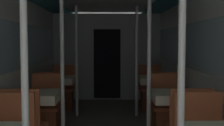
# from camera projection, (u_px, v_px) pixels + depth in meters

# --- Properties ---
(wall_left) EXTENTS (0.05, 8.51, 2.06)m
(wall_left) POSITION_uv_depth(u_px,v_px,m) (8.00, 65.00, 4.14)
(wall_left) COLOR silver
(wall_left) RESTS_ON ground_plane
(wall_right) EXTENTS (0.05, 8.51, 2.06)m
(wall_right) POSITION_uv_depth(u_px,v_px,m) (203.00, 65.00, 4.17)
(wall_right) COLOR silver
(wall_right) RESTS_ON ground_plane
(bulkhead_far) EXTENTS (2.55, 0.09, 2.06)m
(bulkhead_far) POSITION_uv_depth(u_px,v_px,m) (107.00, 57.00, 7.47)
(bulkhead_far) COLOR gray
(bulkhead_far) RESTS_ON ground_plane
(support_pole_left_0) EXTENTS (0.05, 0.05, 2.06)m
(support_pole_left_0) POSITION_uv_depth(u_px,v_px,m) (25.00, 92.00, 2.22)
(support_pole_left_0) COLOR silver
(support_pole_left_0) RESTS_ON ground_plane
(dining_table_left_1) EXTENTS (0.61, 0.61, 0.74)m
(dining_table_left_1) POSITION_uv_depth(u_px,v_px,m) (35.00, 100.00, 4.03)
(dining_table_left_1) COLOR #4C4C51
(dining_table_left_1) RESTS_ON ground_plane
(chair_left_far_1) EXTENTS (0.47, 0.47, 0.90)m
(chair_left_far_1) POSITION_uv_depth(u_px,v_px,m) (45.00, 116.00, 4.65)
(chair_left_far_1) COLOR brown
(chair_left_far_1) RESTS_ON ground_plane
(support_pole_left_1) EXTENTS (0.05, 0.05, 2.06)m
(support_pole_left_1) POSITION_uv_depth(u_px,v_px,m) (62.00, 70.00, 4.01)
(support_pole_left_1) COLOR silver
(support_pole_left_1) RESTS_ON ground_plane
(dining_table_left_2) EXTENTS (0.61, 0.61, 0.74)m
(dining_table_left_2) POSITION_uv_depth(u_px,v_px,m) (58.00, 82.00, 5.82)
(dining_table_left_2) COLOR #4C4C51
(dining_table_left_2) RESTS_ON ground_plane
(chair_left_near_2) EXTENTS (0.47, 0.47, 0.90)m
(chair_left_near_2) POSITION_uv_depth(u_px,v_px,m) (52.00, 108.00, 5.25)
(chair_left_near_2) COLOR brown
(chair_left_near_2) RESTS_ON ground_plane
(chair_left_far_2) EXTENTS (0.47, 0.47, 0.90)m
(chair_left_far_2) POSITION_uv_depth(u_px,v_px,m) (63.00, 96.00, 6.44)
(chair_left_far_2) COLOR brown
(chair_left_far_2) RESTS_ON ground_plane
(support_pole_left_2) EXTENTS (0.05, 0.05, 2.06)m
(support_pole_left_2) POSITION_uv_depth(u_px,v_px,m) (77.00, 61.00, 5.80)
(support_pole_left_2) COLOR silver
(support_pole_left_2) RESTS_ON ground_plane
(support_pole_right_0) EXTENTS (0.05, 0.05, 2.06)m
(support_pole_right_0) POSITION_uv_depth(u_px,v_px,m) (181.00, 92.00, 2.23)
(support_pole_right_0) COLOR silver
(support_pole_right_0) RESTS_ON ground_plane
(dining_table_right_1) EXTENTS (0.61, 0.61, 0.74)m
(dining_table_right_1) POSITION_uv_depth(u_px,v_px,m) (176.00, 99.00, 4.05)
(dining_table_right_1) COLOR #4C4C51
(dining_table_right_1) RESTS_ON ground_plane
(chair_right_far_1) EXTENTS (0.47, 0.47, 0.90)m
(chair_right_far_1) POSITION_uv_depth(u_px,v_px,m) (167.00, 116.00, 4.67)
(chair_right_far_1) COLOR brown
(chair_right_far_1) RESTS_ON ground_plane
(support_pole_right_1) EXTENTS (0.05, 0.05, 2.06)m
(support_pole_right_1) POSITION_uv_depth(u_px,v_px,m) (149.00, 70.00, 4.02)
(support_pole_right_1) COLOR silver
(support_pole_right_1) RESTS_ON ground_plane
(dining_table_right_2) EXTENTS (0.61, 0.61, 0.74)m
(dining_table_right_2) POSITION_uv_depth(u_px,v_px,m) (155.00, 82.00, 5.84)
(dining_table_right_2) COLOR #4C4C51
(dining_table_right_2) RESTS_ON ground_plane
(chair_right_near_2) EXTENTS (0.47, 0.47, 0.90)m
(chair_right_near_2) POSITION_uv_depth(u_px,v_px,m) (160.00, 108.00, 5.27)
(chair_right_near_2) COLOR brown
(chair_right_near_2) RESTS_ON ground_plane
(chair_right_far_2) EXTENTS (0.47, 0.47, 0.90)m
(chair_right_far_2) POSITION_uv_depth(u_px,v_px,m) (151.00, 95.00, 6.46)
(chair_right_far_2) COLOR brown
(chair_right_far_2) RESTS_ON ground_plane
(support_pole_right_2) EXTENTS (0.05, 0.05, 2.06)m
(support_pole_right_2) POSITION_uv_depth(u_px,v_px,m) (137.00, 61.00, 5.81)
(support_pole_right_2) COLOR silver
(support_pole_right_2) RESTS_ON ground_plane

